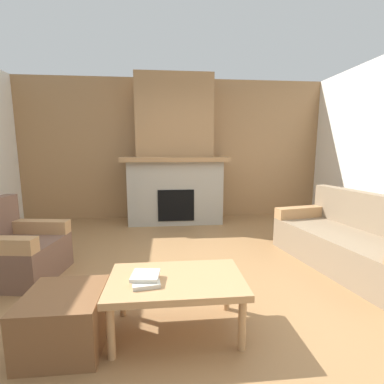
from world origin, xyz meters
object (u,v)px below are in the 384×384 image
at_px(armchair, 16,251).
at_px(ottoman, 65,320).
at_px(coffee_table, 176,285).
at_px(fireplace, 175,160).
at_px(couch, 353,243).

bearing_deg(armchair, ottoman, -51.58).
height_order(coffee_table, ottoman, coffee_table).
height_order(fireplace, ottoman, fireplace).
distance_m(fireplace, armchair, 2.95).
height_order(fireplace, coffee_table, fireplace).
height_order(couch, armchair, same).
height_order(armchair, coffee_table, armchair).
relative_size(armchair, coffee_table, 0.86).
xyz_separation_m(couch, coffee_table, (-2.10, -0.96, 0.09)).
relative_size(couch, armchair, 2.24).
bearing_deg(coffee_table, fireplace, 88.15).
distance_m(couch, ottoman, 3.07).
xyz_separation_m(coffee_table, ottoman, (-0.78, -0.09, -0.18)).
xyz_separation_m(fireplace, ottoman, (-0.88, -3.31, -0.96)).
relative_size(fireplace, couch, 1.40).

